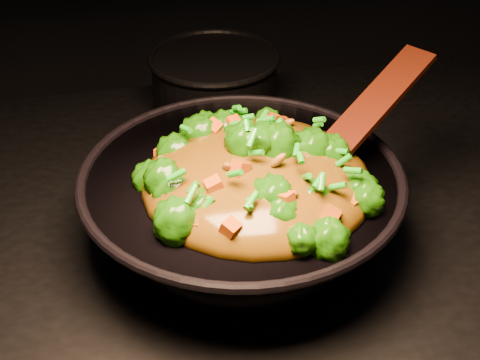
{
  "coord_description": "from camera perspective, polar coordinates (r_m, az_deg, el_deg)",
  "views": [
    {
      "loc": [
        -0.23,
        -0.85,
        1.56
      ],
      "look_at": [
        -0.06,
        -0.08,
        1.01
      ],
      "focal_mm": 50.0,
      "sensor_mm": 36.0,
      "label": 1
    }
  ],
  "objects": [
    {
      "name": "spatula",
      "position": [
        0.95,
        9.65,
        4.46
      ],
      "size": [
        0.29,
        0.22,
        0.14
      ],
      "primitive_type": "cube",
      "rotation": [
        0.0,
        -0.38,
        0.58
      ],
      "color": "#3B1204",
      "rests_on": "wok"
    },
    {
      "name": "stir_fry",
      "position": [
        0.89,
        1.49,
        2.38
      ],
      "size": [
        0.38,
        0.38,
        0.11
      ],
      "primitive_type": null,
      "rotation": [
        0.0,
        0.0,
        -0.23
      ],
      "color": "#1B5B06",
      "rests_on": "wok"
    },
    {
      "name": "back_pot",
      "position": [
        1.3,
        -2.17,
        7.99
      ],
      "size": [
        0.26,
        0.26,
        0.14
      ],
      "primitive_type": "cylinder",
      "rotation": [
        0.0,
        0.0,
        0.1
      ],
      "color": "black",
      "rests_on": "stovetop"
    },
    {
      "name": "wok",
      "position": [
        0.98,
        0.12,
        -2.62
      ],
      "size": [
        0.52,
        0.52,
        0.13
      ],
      "primitive_type": null,
      "rotation": [
        0.0,
        0.0,
        0.18
      ],
      "color": "black",
      "rests_on": "stovetop"
    }
  ]
}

